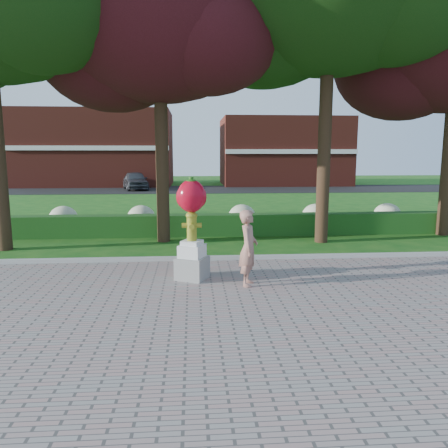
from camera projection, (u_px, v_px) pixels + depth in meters
name	position (u px, v px, depth m)	size (l,w,h in m)	color
ground	(238.00, 294.00, 9.62)	(100.00, 100.00, 0.00)	#134E13
walkway	(270.00, 391.00, 5.68)	(40.00, 14.00, 0.04)	gray
curb	(227.00, 258.00, 12.56)	(40.00, 0.18, 0.15)	#ADADA5
lawn_hedge	(219.00, 225.00, 16.45)	(24.00, 0.70, 0.80)	#154917
hydrangea_row	(231.00, 217.00, 17.45)	(20.10, 1.10, 0.99)	beige
street	(204.00, 189.00, 37.18)	(50.00, 8.00, 0.02)	black
building_left	(98.00, 148.00, 41.81)	(14.00, 8.00, 7.00)	maroon
building_right	(283.00, 152.00, 43.14)	(12.00, 8.00, 6.40)	maroon
tree_mid_left	(156.00, 22.00, 14.28)	(8.25, 7.04, 10.69)	black
hydrant_sculpture	(192.00, 226.00, 10.46)	(0.89, 0.89, 2.48)	gray
woman	(248.00, 248.00, 10.02)	(0.64, 0.42, 1.77)	#A7715F
parked_car	(135.00, 180.00, 36.81)	(1.81, 4.49, 1.53)	#414349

